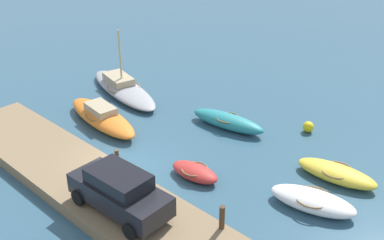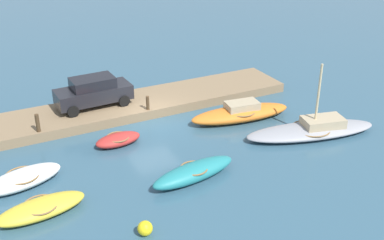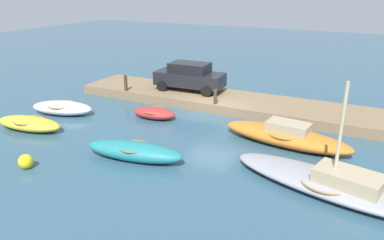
{
  "view_description": "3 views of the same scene",
  "coord_description": "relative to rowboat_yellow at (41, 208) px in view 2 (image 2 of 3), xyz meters",
  "views": [
    {
      "loc": [
        14.55,
        -11.02,
        11.95
      ],
      "look_at": [
        0.37,
        3.9,
        1.28
      ],
      "focal_mm": 44.61,
      "sensor_mm": 36.0,
      "label": 1
    },
    {
      "loc": [
        8.72,
        22.09,
        11.45
      ],
      "look_at": [
        -1.36,
        2.27,
        0.75
      ],
      "focal_mm": 44.01,
      "sensor_mm": 36.0,
      "label": 2
    },
    {
      "loc": [
        -7.72,
        17.65,
        6.81
      ],
      "look_at": [
        -0.62,
        3.62,
        1.04
      ],
      "focal_mm": 35.14,
      "sensor_mm": 36.0,
      "label": 3
    }
  ],
  "objects": [
    {
      "name": "ground_plane",
      "position": [
        -7.15,
        -5.92,
        -0.33
      ],
      "size": [
        84.0,
        84.0,
        0.0
      ],
      "primitive_type": "plane",
      "color": "#33566B"
    },
    {
      "name": "dock_platform",
      "position": [
        -7.15,
        -7.89,
        -0.06
      ],
      "size": [
        18.44,
        3.49,
        0.54
      ],
      "primitive_type": "cube",
      "color": "#846B4C",
      "rests_on": "ground_plane"
    },
    {
      "name": "rowboat_yellow",
      "position": [
        0.0,
        0.0,
        0.0
      ],
      "size": [
        3.7,
        1.76,
        0.64
      ],
      "rotation": [
        0.0,
        0.0,
        0.12
      ],
      "color": "gold",
      "rests_on": "ground_plane"
    },
    {
      "name": "motorboat_orange",
      "position": [
        -11.66,
        -3.85,
        0.11
      ],
      "size": [
        5.97,
        2.37,
        1.07
      ],
      "rotation": [
        0.0,
        0.0,
        -0.12
      ],
      "color": "orange",
      "rests_on": "ground_plane"
    },
    {
      "name": "dinghy_red",
      "position": [
        -4.59,
        -4.16,
        -0.03
      ],
      "size": [
        2.43,
        1.31,
        0.58
      ],
      "rotation": [
        0.0,
        0.0,
        0.08
      ],
      "color": "#B72D28",
      "rests_on": "ground_plane"
    },
    {
      "name": "sailboat_grey",
      "position": [
        -14.0,
        -0.53,
        0.03
      ],
      "size": [
        7.36,
        3.53,
        3.94
      ],
      "rotation": [
        0.0,
        0.0,
        -0.23
      ],
      "color": "#939399",
      "rests_on": "ground_plane"
    },
    {
      "name": "rowboat_teal",
      "position": [
        -6.52,
        0.43,
        0.06
      ],
      "size": [
        4.33,
        1.79,
        0.76
      ],
      "rotation": [
        0.0,
        0.0,
        0.15
      ],
      "color": "teal",
      "rests_on": "ground_plane"
    },
    {
      "name": "rowboat_white",
      "position": [
        0.3,
        -2.48,
        0.03
      ],
      "size": [
        3.71,
        2.24,
        0.7
      ],
      "rotation": [
        0.0,
        0.0,
        0.24
      ],
      "color": "white",
      "rests_on": "ground_plane"
    },
    {
      "name": "mooring_post_west",
      "position": [
        -7.13,
        -6.4,
        0.61
      ],
      "size": [
        0.18,
        0.18,
        0.8
      ],
      "primitive_type": "cylinder",
      "color": "#47331E",
      "rests_on": "dock_platform"
    },
    {
      "name": "mooring_post_mid_west",
      "position": [
        -1.14,
        -6.4,
        0.69
      ],
      "size": [
        0.2,
        0.2,
        0.95
      ],
      "primitive_type": "cylinder",
      "color": "#47331E",
      "rests_on": "dock_platform"
    },
    {
      "name": "parked_car",
      "position": [
        -4.61,
        -8.24,
        1.09
      ],
      "size": [
        4.29,
        2.06,
        1.71
      ],
      "rotation": [
        0.0,
        0.0,
        0.04
      ],
      "color": "black",
      "rests_on": "dock_platform"
    },
    {
      "name": "marker_buoy",
      "position": [
        -3.2,
        2.96,
        -0.04
      ],
      "size": [
        0.58,
        0.58,
        0.58
      ],
      "primitive_type": "sphere",
      "color": "yellow",
      "rests_on": "ground_plane"
    }
  ]
}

